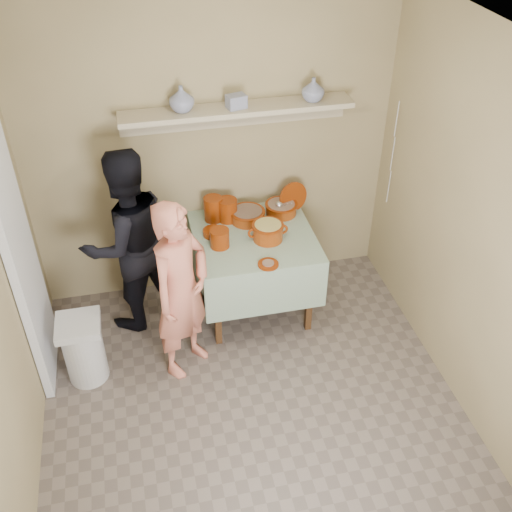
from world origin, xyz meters
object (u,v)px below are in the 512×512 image
object	(u,v)px
person_cook	(181,291)
serving_table	(254,247)
trash_bin	(84,349)
cazuela_rice	(268,230)
person_helper	(128,242)

from	to	relation	value
person_cook	serving_table	distance (m)	0.86
serving_table	trash_bin	distance (m)	1.56
cazuela_rice	trash_bin	bearing A→B (deg)	-164.07
person_helper	cazuela_rice	xyz separation A→B (m)	(1.10, -0.16, 0.05)
person_cook	cazuela_rice	world-z (taller)	person_cook
person_helper	cazuela_rice	distance (m)	1.11
person_helper	cazuela_rice	world-z (taller)	person_helper
trash_bin	person_cook	bearing A→B (deg)	-2.02
person_cook	person_helper	size ratio (longest dim) A/B	0.93
person_helper	trash_bin	world-z (taller)	person_helper
person_helper	trash_bin	distance (m)	0.89
person_cook	serving_table	xyz separation A→B (m)	(0.66, 0.55, -0.09)
person_helper	person_cook	bearing A→B (deg)	95.03
person_helper	serving_table	xyz separation A→B (m)	(1.00, -0.08, -0.15)
person_cook	serving_table	size ratio (longest dim) A/B	1.51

